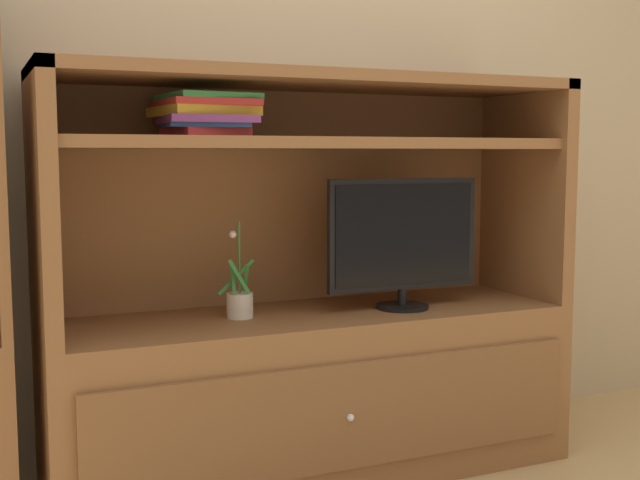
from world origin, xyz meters
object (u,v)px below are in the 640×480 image
at_px(media_console, 313,346).
at_px(tv_monitor, 403,239).
at_px(magazine_stack, 205,115).
at_px(potted_plant, 240,302).

xyz_separation_m(media_console, tv_monitor, (0.31, -0.07, 0.36)).
relative_size(media_console, tv_monitor, 3.14).
bearing_deg(magazine_stack, media_console, 0.74).
bearing_deg(magazine_stack, potted_plant, 7.61).
height_order(media_console, tv_monitor, media_console).
height_order(potted_plant, magazine_stack, magazine_stack).
distance_m(media_console, potted_plant, 0.31).
relative_size(media_console, magazine_stack, 4.91).
xyz_separation_m(media_console, potted_plant, (-0.26, 0.01, 0.17)).
height_order(tv_monitor, magazine_stack, magazine_stack).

